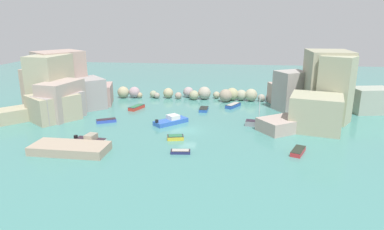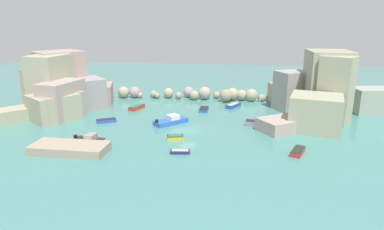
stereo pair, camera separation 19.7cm
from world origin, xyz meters
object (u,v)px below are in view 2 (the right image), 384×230
object	(u,v)px
moored_boat_6	(171,121)
moored_boat_8	(137,107)
stone_dock	(70,148)
moored_boat_7	(175,137)
moored_boat_0	(259,123)
moored_boat_4	(204,109)
moored_boat_1	(89,141)
moored_boat_2	(106,121)
moored_boat_3	(180,151)
moored_boat_9	(298,151)
moored_boat_5	(233,105)

from	to	relation	value
moored_boat_6	moored_boat_8	world-z (taller)	moored_boat_6
stone_dock	moored_boat_7	size ratio (longest dim) A/B	3.83
stone_dock	moored_boat_0	distance (m)	29.06
moored_boat_0	moored_boat_6	xyz separation A→B (m)	(-14.37, -0.38, 0.04)
moored_boat_4	moored_boat_8	world-z (taller)	moored_boat_8
moored_boat_0	moored_boat_8	world-z (taller)	moored_boat_0
stone_dock	moored_boat_7	bearing A→B (deg)	27.11
moored_boat_7	moored_boat_8	world-z (taller)	moored_boat_8
moored_boat_0	moored_boat_1	xyz separation A→B (m)	(-23.83, -11.59, 0.07)
stone_dock	moored_boat_0	xyz separation A→B (m)	(25.17, 14.53, -0.09)
moored_boat_7	moored_boat_1	bearing A→B (deg)	4.65
moored_boat_0	moored_boat_8	xyz separation A→B (m)	(-22.70, 8.00, -0.11)
moored_boat_1	moored_boat_8	size ratio (longest dim) A/B	1.18
moored_boat_2	moored_boat_6	distance (m)	11.03
moored_boat_0	moored_boat_7	distance (m)	14.68
moored_boat_1	moored_boat_4	world-z (taller)	moored_boat_1
moored_boat_3	moored_boat_1	bearing A→B (deg)	167.85
moored_boat_7	moored_boat_9	xyz separation A→B (m)	(16.71, -3.21, -0.03)
moored_boat_1	stone_dock	bearing A→B (deg)	-105.57
moored_boat_0	moored_boat_8	size ratio (longest dim) A/B	1.33
moored_boat_9	stone_dock	bearing A→B (deg)	118.67
moored_boat_4	moored_boat_5	distance (m)	6.48
moored_boat_4	moored_boat_7	world-z (taller)	moored_boat_7
stone_dock	moored_boat_4	distance (m)	27.70
moored_boat_4	moored_boat_8	bearing A→B (deg)	93.77
moored_boat_3	moored_boat_5	world-z (taller)	moored_boat_5
stone_dock	moored_boat_6	world-z (taller)	moored_boat_6
moored_boat_3	moored_boat_6	size ratio (longest dim) A/B	0.47
moored_boat_1	moored_boat_3	size ratio (longest dim) A/B	1.76
moored_boat_6	moored_boat_7	distance (m)	7.85
moored_boat_3	moored_boat_5	xyz separation A→B (m)	(6.55, 24.92, 0.12)
moored_boat_1	moored_boat_6	distance (m)	14.67
moored_boat_1	moored_boat_7	world-z (taller)	moored_boat_1
moored_boat_6	moored_boat_4	bearing A→B (deg)	16.56
moored_boat_5	moored_boat_6	bearing A→B (deg)	168.97
moored_boat_4	moored_boat_6	distance (m)	9.99
moored_boat_5	moored_boat_3	bearing A→B (deg)	-166.29
moored_boat_9	moored_boat_8	bearing A→B (deg)	76.89
moored_boat_2	moored_boat_6	size ratio (longest dim) A/B	0.61
moored_boat_9	moored_boat_6	bearing A→B (deg)	82.26
moored_boat_4	moored_boat_5	size ratio (longest dim) A/B	0.74
moored_boat_5	moored_boat_9	size ratio (longest dim) A/B	1.15
moored_boat_2	moored_boat_4	distance (m)	18.30
moored_boat_8	moored_boat_9	xyz separation A→B (m)	(27.08, -19.16, -0.05)
moored_boat_9	moored_boat_2	bearing A→B (deg)	93.38
moored_boat_4	moored_boat_8	size ratio (longest dim) A/B	0.78
stone_dock	moored_boat_2	world-z (taller)	stone_dock
stone_dock	moored_boat_8	distance (m)	22.66
moored_boat_9	moored_boat_7	bearing A→B (deg)	101.32
stone_dock	moored_boat_8	xyz separation A→B (m)	(2.47, 22.53, -0.21)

